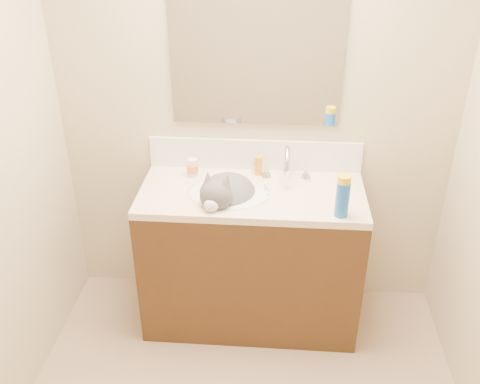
% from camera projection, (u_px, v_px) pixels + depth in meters
% --- Properties ---
extents(room_shell, '(2.24, 2.54, 2.52)m').
position_uv_depth(room_shell, '(236.00, 169.00, 1.68)').
color(room_shell, '#BEAF8D').
rests_on(room_shell, ground).
extents(vanity_cabinet, '(1.20, 0.55, 0.82)m').
position_uv_depth(vanity_cabinet, '(251.00, 260.00, 3.06)').
color(vanity_cabinet, '#3F2611').
rests_on(vanity_cabinet, ground).
extents(counter_slab, '(1.20, 0.55, 0.04)m').
position_uv_depth(counter_slab, '(252.00, 194.00, 2.85)').
color(counter_slab, beige).
rests_on(counter_slab, vanity_cabinet).
extents(basin, '(0.45, 0.36, 0.14)m').
position_uv_depth(basin, '(229.00, 204.00, 2.86)').
color(basin, white).
rests_on(basin, vanity_cabinet).
extents(faucet, '(0.28, 0.20, 0.21)m').
position_uv_depth(faucet, '(287.00, 166.00, 2.90)').
color(faucet, silver).
rests_on(faucet, counter_slab).
extents(cat, '(0.40, 0.47, 0.34)m').
position_uv_depth(cat, '(226.00, 197.00, 2.83)').
color(cat, '#4B484B').
rests_on(cat, basin).
extents(backsplash, '(1.20, 0.02, 0.18)m').
position_uv_depth(backsplash, '(255.00, 155.00, 3.02)').
color(backsplash, white).
rests_on(backsplash, counter_slab).
extents(mirror, '(0.90, 0.02, 0.80)m').
position_uv_depth(mirror, '(256.00, 50.00, 2.73)').
color(mirror, white).
rests_on(mirror, room_shell).
extents(pill_bottle, '(0.06, 0.06, 0.10)m').
position_uv_depth(pill_bottle, '(193.00, 167.00, 2.97)').
color(pill_bottle, silver).
rests_on(pill_bottle, counter_slab).
extents(pill_label, '(0.07, 0.07, 0.04)m').
position_uv_depth(pill_label, '(193.00, 168.00, 2.97)').
color(pill_label, orange).
rests_on(pill_label, pill_bottle).
extents(silver_jar, '(0.07, 0.07, 0.06)m').
position_uv_depth(silver_jar, '(257.00, 168.00, 3.01)').
color(silver_jar, '#B7B7BC').
rests_on(silver_jar, counter_slab).
extents(amber_bottle, '(0.05, 0.05, 0.11)m').
position_uv_depth(amber_bottle, '(258.00, 165.00, 2.98)').
color(amber_bottle, orange).
rests_on(amber_bottle, counter_slab).
extents(toothbrush, '(0.03, 0.13, 0.01)m').
position_uv_depth(toothbrush, '(266.00, 189.00, 2.85)').
color(toothbrush, silver).
rests_on(toothbrush, counter_slab).
extents(toothbrush_head, '(0.02, 0.03, 0.02)m').
position_uv_depth(toothbrush_head, '(266.00, 188.00, 2.85)').
color(toothbrush_head, '#6994E0').
rests_on(toothbrush_head, counter_slab).
extents(spray_can, '(0.08, 0.08, 0.18)m').
position_uv_depth(spray_can, '(342.00, 199.00, 2.58)').
color(spray_can, blue).
rests_on(spray_can, counter_slab).
extents(spray_cap, '(0.08, 0.08, 0.04)m').
position_uv_depth(spray_cap, '(344.00, 180.00, 2.53)').
color(spray_cap, yellow).
rests_on(spray_cap, spray_can).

